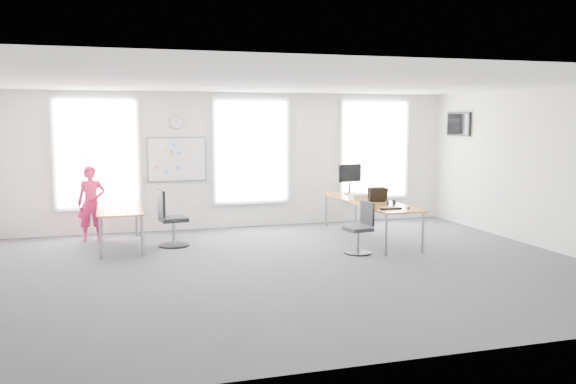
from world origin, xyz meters
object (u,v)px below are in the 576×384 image
object	(u,v)px
keyboard	(390,208)
headphones	(390,202)
desk_right	(369,203)
chair_left	(170,222)
monitor	(350,176)
desk_left	(120,211)
person	(91,203)
chair_right	(361,231)

from	to	relation	value
keyboard	headphones	xyz separation A→B (m)	(0.25, 0.48, 0.04)
keyboard	desk_right	bearing A→B (deg)	82.56
chair_left	headphones	distance (m)	4.22
headphones	monitor	distance (m)	1.87
desk_left	chair_left	size ratio (longest dim) A/B	1.90
desk_right	person	xyz separation A→B (m)	(-5.38, 1.40, 0.03)
person	keyboard	size ratio (longest dim) A/B	3.45
chair_right	person	xyz separation A→B (m)	(-4.67, 2.62, 0.34)
person	keyboard	xyz separation A→B (m)	(5.26, -2.58, 0.04)
desk_right	person	distance (m)	5.56
desk_right	headphones	distance (m)	0.71
desk_right	monitor	distance (m)	1.23
desk_right	monitor	xyz separation A→B (m)	(0.04, 1.15, 0.45)
desk_left	chair_left	xyz separation A→B (m)	(0.91, -0.30, -0.21)
keyboard	chair_right	bearing A→B (deg)	-176.67
desk_right	keyboard	bearing A→B (deg)	-96.19
desk_right	chair_left	distance (m)	3.97
keyboard	chair_left	bearing A→B (deg)	156.83
chair_left	monitor	xyz separation A→B (m)	(3.99, 0.78, 0.70)
desk_right	keyboard	xyz separation A→B (m)	(-0.13, -1.17, 0.06)
desk_right	monitor	size ratio (longest dim) A/B	4.85
chair_right	person	bearing A→B (deg)	-128.85
chair_left	person	xyz separation A→B (m)	(-1.43, 1.04, 0.28)
person	desk_right	bearing A→B (deg)	-10.68
desk_left	keyboard	world-z (taller)	keyboard
chair_right	person	world-z (taller)	person
keyboard	monitor	xyz separation A→B (m)	(0.17, 2.32, 0.38)
chair_right	monitor	bearing A→B (deg)	152.73
chair_left	person	bearing A→B (deg)	47.07
keyboard	person	bearing A→B (deg)	152.65
desk_left	desk_right	bearing A→B (deg)	-7.77
desk_right	chair_right	size ratio (longest dim) A/B	3.41
person	chair_left	bearing A→B (deg)	-31.96
chair_right	keyboard	size ratio (longest dim) A/B	2.15
person	monitor	distance (m)	5.45
person	headphones	xyz separation A→B (m)	(5.51, -2.10, 0.07)
chair_left	keyboard	world-z (taller)	chair_left
desk_left	person	xyz separation A→B (m)	(-0.52, 0.74, 0.06)
chair_left	person	size ratio (longest dim) A/B	0.72
chair_right	keyboard	bearing A→B (deg)	85.06
desk_right	keyboard	world-z (taller)	keyboard
chair_left	keyboard	bearing A→B (deg)	-118.97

